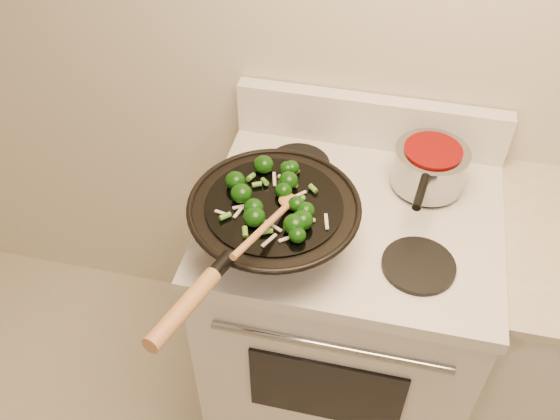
# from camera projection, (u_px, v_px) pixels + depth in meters

# --- Properties ---
(stove) EXTENTS (0.78, 0.67, 1.08)m
(stove) POSITION_uv_depth(u_px,v_px,m) (342.00, 312.00, 1.97)
(stove) COLOR white
(stove) RESTS_ON ground
(wok) EXTENTS (0.42, 0.68, 0.20)m
(wok) POSITION_uv_depth(u_px,v_px,m) (273.00, 222.00, 1.51)
(wok) COLOR black
(wok) RESTS_ON stove
(stirfry) EXTENTS (0.27, 0.28, 0.05)m
(stirfry) POSITION_uv_depth(u_px,v_px,m) (274.00, 198.00, 1.46)
(stirfry) COLOR black
(stirfry) RESTS_ON wok
(wooden_spoon) EXTENTS (0.11, 0.28, 0.08)m
(wooden_spoon) POSITION_uv_depth(u_px,v_px,m) (276.00, 216.00, 1.41)
(wooden_spoon) COLOR #B27745
(wooden_spoon) RESTS_ON wok
(saucepan) EXTENTS (0.20, 0.32, 0.12)m
(saucepan) POSITION_uv_depth(u_px,v_px,m) (430.00, 167.00, 1.67)
(saucepan) COLOR #93959B
(saucepan) RESTS_ON stove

